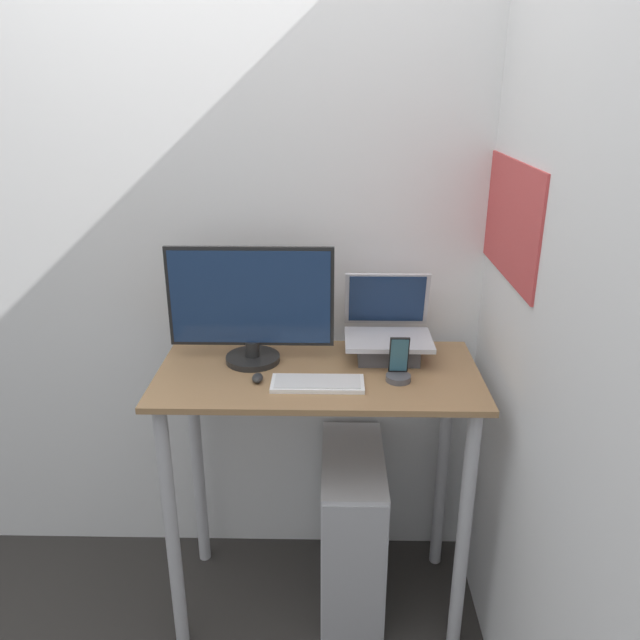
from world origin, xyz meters
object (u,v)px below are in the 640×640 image
object	(u,v)px
laptop	(388,337)
monitor	(251,308)
cell_phone	(399,369)
keyboard	(317,383)
computer_tower	(352,527)
mouse	(257,378)

from	to	relation	value
laptop	monitor	world-z (taller)	monitor
laptop	cell_phone	world-z (taller)	laptop
keyboard	cell_phone	xyz separation A→B (m)	(0.26, 0.04, 0.03)
keyboard	computer_tower	xyz separation A→B (m)	(0.12, 0.14, -0.66)
laptop	cell_phone	bearing A→B (deg)	-83.48
monitor	mouse	bearing A→B (deg)	-77.99
monitor	keyboard	distance (m)	0.34
laptop	computer_tower	size ratio (longest dim) A/B	0.49
mouse	cell_phone	world-z (taller)	cell_phone
laptop	mouse	world-z (taller)	laptop
keyboard	laptop	bearing A→B (deg)	43.64
laptop	mouse	size ratio (longest dim) A/B	5.22
monitor	keyboard	xyz separation A→B (m)	(0.22, -0.18, -0.18)
monitor	computer_tower	world-z (taller)	monitor
monitor	computer_tower	bearing A→B (deg)	-6.37
laptop	mouse	bearing A→B (deg)	-154.88
monitor	keyboard	size ratio (longest dim) A/B	1.88
keyboard	mouse	world-z (taller)	mouse
monitor	keyboard	world-z (taller)	monitor
laptop	computer_tower	bearing A→B (deg)	-143.17
monitor	cell_phone	distance (m)	0.52
keyboard	computer_tower	size ratio (longest dim) A/B	0.49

